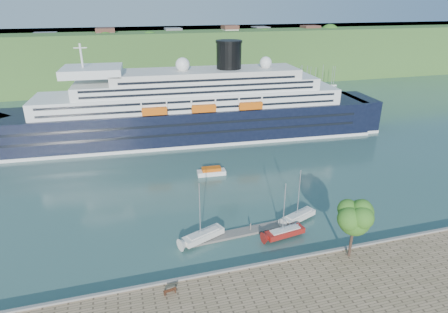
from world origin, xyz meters
The scene contains 11 objects.
ground centered at (0.00, 0.00, 0.00)m, with size 400.00×400.00×0.00m, color #315750.
far_hillside centered at (0.00, 145.00, 12.00)m, with size 400.00×50.00×24.00m, color #335321.
quay_coping centered at (0.00, -0.20, 1.15)m, with size 220.00×0.50×0.30m, color slate.
cruise_ship centered at (0.10, 59.14, 13.48)m, with size 120.08×17.48×26.96m, color black, non-canonical shape.
park_bench centered at (-13.24, -2.36, 1.55)m, with size 1.71×0.70×1.10m, color #422213, non-canonical shape.
promenade_tree centered at (14.03, -1.81, 6.14)m, with size 6.20×6.20×10.27m, color #27631A, non-canonical shape.
floating_pontoon centered at (0.32, 9.53, 0.20)m, with size 17.93×2.19×0.40m, color slate, non-canonical shape.
sailboat_white_near centered at (-6.06, 9.25, 5.14)m, with size 7.96×2.21×10.28m, color silver, non-canonical shape.
sailboat_red centered at (7.29, 6.52, 4.84)m, with size 7.49×2.08×9.68m, color maroon, non-canonical shape.
sailboat_white_far centered at (11.76, 10.46, 4.88)m, with size 7.55×2.10×9.75m, color silver, non-canonical shape.
tender_launch centered at (1.36, 33.51, 0.89)m, with size 6.47×2.21×1.79m, color #D1550C, non-canonical shape.
Camera 1 is at (-16.83, -41.37, 36.74)m, focal length 30.00 mm.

